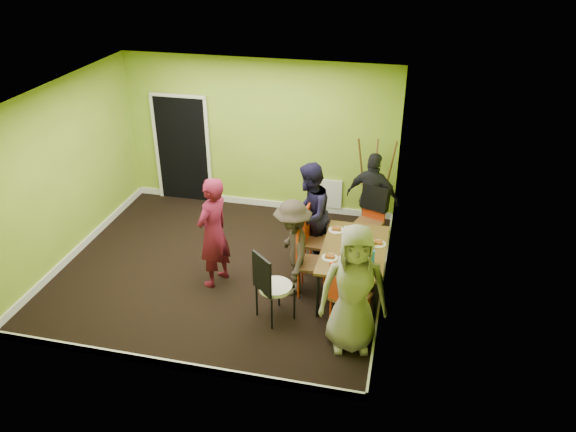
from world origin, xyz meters
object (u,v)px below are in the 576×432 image
dining_table (354,252)px  person_left_near (293,248)px  chair_back_end (374,204)px  person_front_end (354,289)px  blue_bottle (372,257)px  easel (375,183)px  orange_bottle (349,242)px  chair_front_end (347,293)px  chair_left_far (314,236)px  chair_left_near (307,257)px  person_left_far (309,214)px  thermos (347,241)px  person_back_end (373,198)px  person_standing (213,233)px  chair_bentwood (271,284)px

dining_table → person_left_near: size_ratio=1.02×
chair_back_end → person_front_end: (-0.02, -2.57, 0.11)m
blue_bottle → person_left_near: person_left_near is taller
easel → orange_bottle: (-0.18, -2.00, -0.04)m
chair_front_end → chair_left_far: bearing=139.9°
chair_left_far → orange_bottle: bearing=60.0°
chair_left_near → person_left_far: 0.89m
person_left_near → thermos: bearing=83.6°
chair_left_far → chair_front_end: 1.52m
chair_left_near → thermos: chair_left_near is taller
chair_left_near → person_back_end: bearing=153.9°
dining_table → blue_bottle: 0.47m
blue_bottle → person_left_near: 1.16m
chair_left_near → person_left_far: person_left_far is taller
dining_table → person_left_near: bearing=-169.1°
chair_back_end → chair_front_end: chair_back_end is taller
chair_left_near → blue_bottle: (0.92, -0.20, 0.26)m
chair_front_end → person_back_end: (0.08, 2.47, 0.19)m
blue_bottle → person_left_far: 1.50m
person_standing → person_left_far: 1.54m
person_standing → person_front_end: (2.16, -0.95, 0.01)m
chair_bentwood → chair_back_end: bearing=105.2°
person_standing → person_back_end: (2.14, 1.80, -0.07)m
blue_bottle → person_front_end: person_front_end is taller
person_back_end → person_front_end: (0.02, -2.75, 0.09)m
chair_front_end → chair_bentwood: same height
orange_bottle → person_standing: size_ratio=0.04×
chair_back_end → person_back_end: bearing=-57.6°
chair_bentwood → person_standing: bearing=-171.6°
thermos → person_standing: person_standing is taller
person_front_end → easel: bearing=78.9°
chair_left_near → chair_bentwood: 0.82m
thermos → blue_bottle: 0.53m
thermos → orange_bottle: bearing=79.6°
chair_left_far → person_front_end: bearing=28.7°
blue_bottle → person_back_end: (-0.17, 1.94, -0.07)m
chair_left_far → easel: bearing=158.2°
chair_left_far → person_standing: person_standing is taller
orange_bottle → person_left_near: size_ratio=0.05×
chair_left_far → blue_bottle: 1.27m
person_standing → person_back_end: 2.80m
thermos → person_standing: 1.94m
chair_left_far → chair_left_near: (0.01, -0.62, -0.01)m
chair_back_end → chair_front_end: bearing=107.4°
thermos → person_left_near: size_ratio=0.14×
dining_table → person_left_near: person_left_near is taller
person_left_near → chair_front_end: bearing=30.9°
chair_front_end → chair_bentwood: 1.03m
easel → person_front_end: bearing=-89.3°
chair_left_near → blue_bottle: bearing=75.0°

